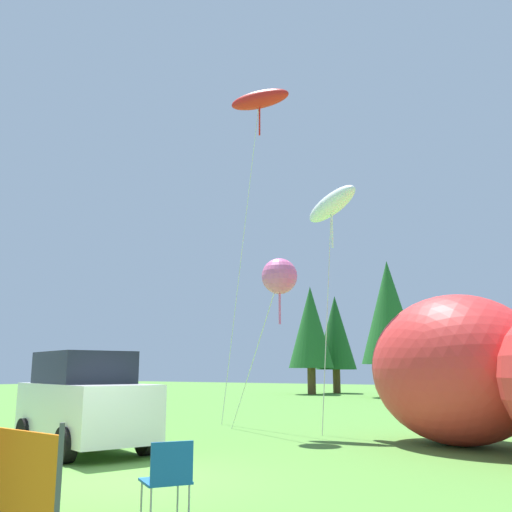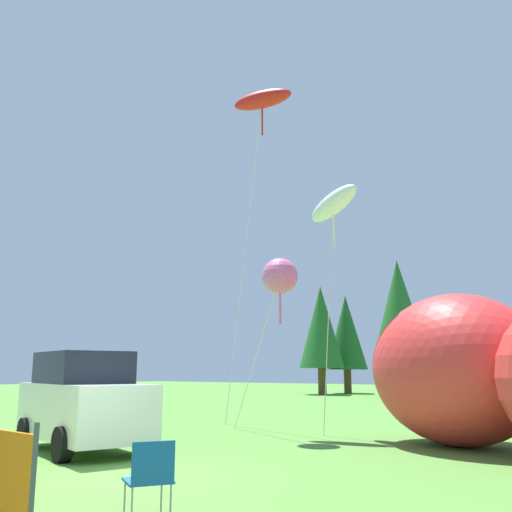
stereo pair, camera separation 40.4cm
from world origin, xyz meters
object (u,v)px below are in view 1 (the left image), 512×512
(kite_red_lizard, at_px, (259,101))
(parked_car, at_px, (84,402))
(kite_white_ghost, at_px, (331,205))
(folding_chair, at_px, (168,475))
(inflatable_cat, at_px, (493,375))
(kite_pink_octopus, at_px, (279,277))

(kite_red_lizard, bearing_deg, parked_car, -91.65)
(kite_white_ghost, bearing_deg, folding_chair, -75.10)
(inflatable_cat, distance_m, kite_red_lizard, 11.77)
(parked_car, xyz_separation_m, inflatable_cat, (7.40, 5.05, 0.58))
(kite_red_lizard, bearing_deg, kite_white_ghost, -7.61)
(parked_car, relative_size, inflatable_cat, 0.61)
(folding_chair, xyz_separation_m, kite_pink_octopus, (-3.30, 7.79, 3.68))
(kite_white_ghost, height_order, kite_red_lizard, kite_red_lizard)
(kite_pink_octopus, bearing_deg, kite_red_lizard, 134.37)
(inflatable_cat, xyz_separation_m, kite_red_lizard, (-7.21, 1.53, 9.17))
(inflatable_cat, height_order, kite_pink_octopus, kite_pink_octopus)
(folding_chair, bearing_deg, parked_car, 0.53)
(folding_chair, height_order, kite_red_lizard, kite_red_lizard)
(parked_car, height_order, kite_white_ghost, kite_white_ghost)
(folding_chair, relative_size, kite_red_lizard, 0.08)
(folding_chair, xyz_separation_m, kite_red_lizard, (-5.35, 9.88, 10.26))
(parked_car, distance_m, inflatable_cat, 8.98)
(inflatable_cat, height_order, kite_white_ghost, kite_white_ghost)
(inflatable_cat, bearing_deg, folding_chair, -73.06)
(inflatable_cat, relative_size, kite_white_ghost, 1.02)
(parked_car, relative_size, kite_white_ghost, 0.62)
(kite_pink_octopus, distance_m, kite_red_lizard, 7.21)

